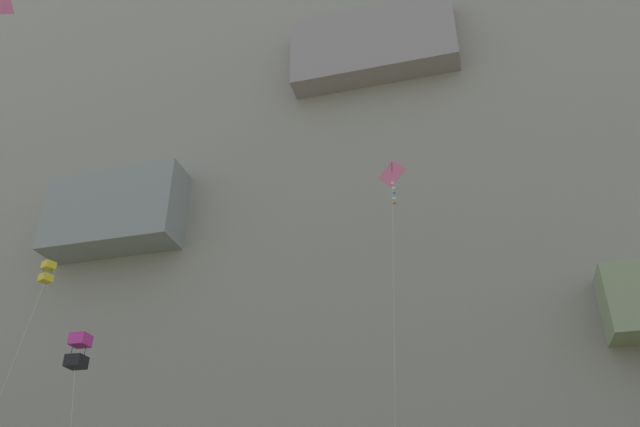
# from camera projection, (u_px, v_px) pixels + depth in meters

# --- Properties ---
(cliff_face) EXTENTS (180.00, 29.15, 64.64)m
(cliff_face) POSITION_uv_depth(u_px,v_px,m) (403.00, 222.00, 62.81)
(cliff_face) COLOR gray
(cliff_face) RESTS_ON ground
(kite_diamond_upper_left) EXTENTS (1.83, 3.32, 24.83)m
(kite_diamond_upper_left) POSITION_uv_depth(u_px,v_px,m) (392.00, 187.00, 39.14)
(kite_diamond_upper_left) COLOR pink
(kite_diamond_upper_left) RESTS_ON ground
(kite_box_upper_mid) EXTENTS (1.73, 2.35, 18.90)m
(kite_box_upper_mid) POSITION_uv_depth(u_px,v_px,m) (47.00, 273.00, 39.14)
(kite_box_upper_mid) COLOR yellow
(kite_box_upper_mid) RESTS_ON ground
(kite_box_mid_right) EXTENTS (3.35, 2.43, 12.12)m
(kite_box_mid_right) POSITION_uv_depth(u_px,v_px,m) (78.00, 351.00, 30.56)
(kite_box_mid_right) COLOR #CC3399
(kite_box_mid_right) RESTS_ON ground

